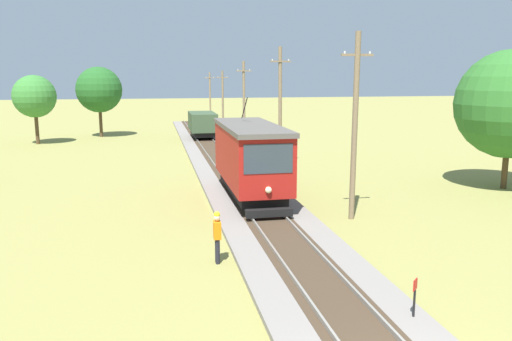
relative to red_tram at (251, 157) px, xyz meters
name	(u,v)px	position (x,y,z in m)	size (l,w,h in m)	color
red_tram	(251,157)	(0.00, 0.00, 0.00)	(2.60, 8.54, 4.79)	maroon
freight_car	(202,124)	(0.00, 24.72, -0.64)	(2.40, 5.20, 2.31)	#384C33
utility_pole_near_tram	(355,126)	(3.71, -4.13, 1.89)	(1.40, 0.32, 7.97)	#7A664C
utility_pole_mid	(280,107)	(3.71, 8.89, 1.92)	(1.40, 0.52, 8.03)	#7A664C
utility_pole_far	(244,101)	(3.71, 22.76, 1.62)	(1.40, 0.60, 7.44)	#7A664C
utility_pole_distant	(223,98)	(3.71, 37.50, 1.23)	(1.40, 0.34, 6.66)	#7A664C
utility_pole_horizon	(210,94)	(3.71, 51.39, 1.16)	(1.40, 0.54, 6.52)	#7A664C
trackside_signal_marker	(414,299)	(1.65, -13.45, -1.53)	(0.21, 0.21, 1.18)	black
gravel_pile	(231,126)	(3.60, 30.65, -1.54)	(2.23, 2.23, 1.30)	gray
track_worker	(217,235)	(-2.70, -8.25, -1.21)	(0.25, 0.39, 1.78)	black
tree_left_near	(34,96)	(-14.97, 24.65, 2.09)	(3.78, 3.78, 6.19)	#4C3823
tree_left_far	(511,104)	(14.28, 0.00, 2.45)	(5.86, 5.86, 7.58)	#4C3823
tree_right_far	(99,90)	(-9.83, 29.24, 2.52)	(4.53, 4.53, 6.99)	#4C3823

